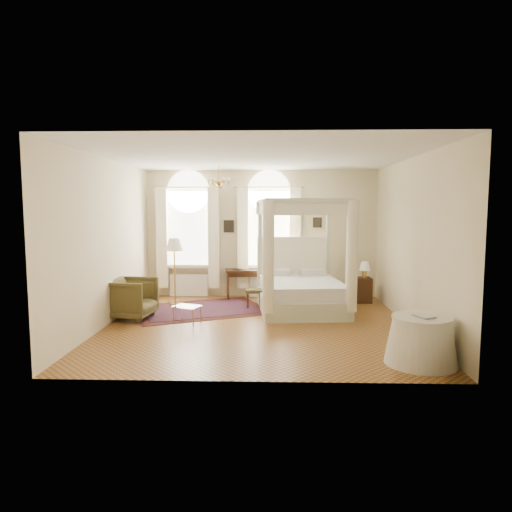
{
  "coord_description": "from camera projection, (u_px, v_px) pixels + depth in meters",
  "views": [
    {
      "loc": [
        0.25,
        -8.91,
        2.32
      ],
      "look_at": [
        -0.05,
        0.4,
        1.34
      ],
      "focal_mm": 32.0,
      "sensor_mm": 36.0,
      "label": 1
    }
  ],
  "objects": [
    {
      "name": "ground",
      "position": [
        258.0,
        325.0,
        9.1
      ],
      "size": [
        6.0,
        6.0,
        0.0
      ],
      "primitive_type": "plane",
      "color": "olive",
      "rests_on": "ground"
    },
    {
      "name": "room_walls",
      "position": [
        258.0,
        226.0,
        8.9
      ],
      "size": [
        6.0,
        6.0,
        6.0
      ],
      "color": "beige",
      "rests_on": "ground"
    },
    {
      "name": "window_left",
      "position": [
        188.0,
        240.0,
        11.87
      ],
      "size": [
        1.62,
        0.27,
        3.29
      ],
      "color": "white",
      "rests_on": "room_walls"
    },
    {
      "name": "window_right",
      "position": [
        269.0,
        240.0,
        11.8
      ],
      "size": [
        1.62,
        0.27,
        3.29
      ],
      "color": "white",
      "rests_on": "room_walls"
    },
    {
      "name": "chandelier",
      "position": [
        219.0,
        181.0,
        10.02
      ],
      "size": [
        0.51,
        0.45,
        0.5
      ],
      "color": "#B2893B",
      "rests_on": "room_walls"
    },
    {
      "name": "wall_pictures",
      "position": [
        265.0,
        225.0,
        11.86
      ],
      "size": [
        2.54,
        0.03,
        0.39
      ],
      "color": "black",
      "rests_on": "room_walls"
    },
    {
      "name": "canopy_bed",
      "position": [
        301.0,
        286.0,
        10.28
      ],
      "size": [
        2.13,
        2.51,
        2.52
      ],
      "color": "beige",
      "rests_on": "ground"
    },
    {
      "name": "nightstand",
      "position": [
        362.0,
        290.0,
        11.24
      ],
      "size": [
        0.44,
        0.4,
        0.62
      ],
      "primitive_type": "cube",
      "rotation": [
        0.0,
        0.0,
        0.03
      ],
      "color": "#361D0E",
      "rests_on": "ground"
    },
    {
      "name": "nightstand_lamp",
      "position": [
        365.0,
        267.0,
        11.22
      ],
      "size": [
        0.27,
        0.27,
        0.39
      ],
      "color": "#B2893B",
      "rests_on": "nightstand"
    },
    {
      "name": "writing_desk",
      "position": [
        245.0,
        274.0,
        11.73
      ],
      "size": [
        1.06,
        0.65,
        0.75
      ],
      "color": "#361D0E",
      "rests_on": "ground"
    },
    {
      "name": "laptop",
      "position": [
        239.0,
        269.0,
        11.65
      ],
      "size": [
        0.33,
        0.22,
        0.03
      ],
      "primitive_type": "imported",
      "rotation": [
        0.0,
        0.0,
        3.16
      ],
      "color": "black",
      "rests_on": "writing_desk"
    },
    {
      "name": "stool",
      "position": [
        254.0,
        292.0,
        10.66
      ],
      "size": [
        0.4,
        0.4,
        0.43
      ],
      "color": "#44391D",
      "rests_on": "ground"
    },
    {
      "name": "armchair",
      "position": [
        130.0,
        298.0,
        9.58
      ],
      "size": [
        1.06,
        1.03,
        0.86
      ],
      "primitive_type": "imported",
      "rotation": [
        0.0,
        0.0,
        1.44
      ],
      "color": "#493F1F",
      "rests_on": "ground"
    },
    {
      "name": "coffee_table",
      "position": [
        187.0,
        308.0,
        9.17
      ],
      "size": [
        0.63,
        0.54,
        0.36
      ],
      "color": "silver",
      "rests_on": "ground"
    },
    {
      "name": "floor_lamp",
      "position": [
        174.0,
        248.0,
        10.87
      ],
      "size": [
        0.41,
        0.41,
        1.61
      ],
      "color": "#B2893B",
      "rests_on": "ground"
    },
    {
      "name": "oriental_rug",
      "position": [
        200.0,
        310.0,
        10.44
      ],
      "size": [
        3.54,
        3.13,
        0.01
      ],
      "color": "#451710",
      "rests_on": "ground"
    },
    {
      "name": "side_table",
      "position": [
        421.0,
        341.0,
        6.79
      ],
      "size": [
        1.06,
        1.06,
        0.72
      ],
      "color": "beige",
      "rests_on": "ground"
    },
    {
      "name": "book",
      "position": [
        418.0,
        317.0,
        6.67
      ],
      "size": [
        0.32,
        0.35,
        0.03
      ],
      "primitive_type": "imported",
      "rotation": [
        0.0,
        0.0,
        0.44
      ],
      "color": "black",
      "rests_on": "side_table"
    }
  ]
}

